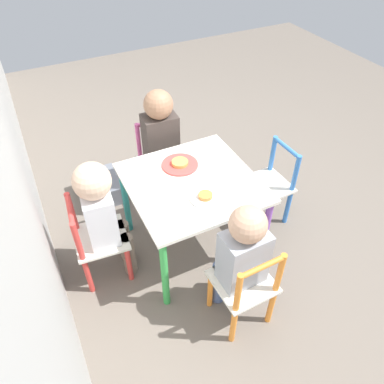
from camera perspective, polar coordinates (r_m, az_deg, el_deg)
ground_plane at (r=2.25m, az=-0.00°, el=-8.02°), size 6.00×6.00×0.00m
kids_table at (r=1.94m, az=-0.00°, el=0.15°), size 0.64×0.64×0.50m
chair_pink at (r=2.43m, az=-4.88°, el=4.59°), size 0.27×0.27×0.51m
chair_orange at (r=1.78m, az=8.11°, el=-14.15°), size 0.27×0.27×0.51m
chair_red at (r=2.00m, az=-14.31°, el=-7.19°), size 0.28×0.28×0.51m
chair_blue at (r=2.29m, az=11.66°, el=0.93°), size 0.27×0.27×0.51m
child_right at (r=2.26m, az=-4.68°, el=8.06°), size 0.22×0.21×0.77m
child_left at (r=1.67m, az=7.49°, el=-9.30°), size 0.22×0.20×0.71m
child_back at (r=1.86m, az=-13.52°, el=-2.76°), size 0.21×0.23×0.73m
plate_right at (r=1.99m, az=-1.85°, el=4.28°), size 0.19×0.19×0.03m
plate_left at (r=1.79m, az=2.05°, el=-0.79°), size 0.15×0.15×0.03m
storage_bin at (r=2.58m, az=-13.89°, el=0.59°), size 0.29×0.28×0.13m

